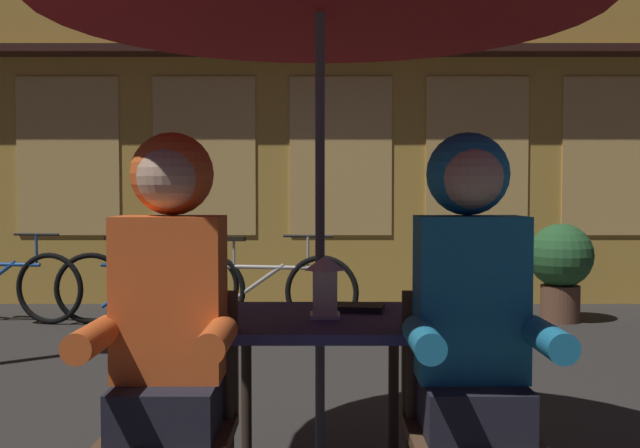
% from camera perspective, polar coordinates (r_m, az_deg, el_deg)
% --- Properties ---
extents(cafe_table, '(0.72, 0.72, 0.74)m').
position_cam_1_polar(cafe_table, '(2.76, -0.01, -9.36)').
color(cafe_table, navy).
rests_on(cafe_table, ground_plane).
extents(lantern, '(0.11, 0.11, 0.23)m').
position_cam_1_polar(lantern, '(2.69, 0.38, -4.84)').
color(lantern, white).
rests_on(lantern, cafe_table).
extents(chair_left, '(0.40, 0.40, 0.87)m').
position_cam_1_polar(chair_left, '(2.48, -11.52, -14.28)').
color(chair_left, '#513823').
rests_on(chair_left, ground_plane).
extents(chair_right, '(0.40, 0.40, 0.87)m').
position_cam_1_polar(chair_right, '(2.48, 11.49, -14.29)').
color(chair_right, '#513823').
rests_on(chair_right, ground_plane).
extents(person_left_hooded, '(0.45, 0.56, 1.40)m').
position_cam_1_polar(person_left_hooded, '(2.35, -11.87, -6.31)').
color(person_left_hooded, black).
rests_on(person_left_hooded, ground_plane).
extents(person_right_hooded, '(0.45, 0.56, 1.40)m').
position_cam_1_polar(person_right_hooded, '(2.35, 11.84, -6.32)').
color(person_right_hooded, black).
rests_on(person_right_hooded, ground_plane).
extents(shopfront_building, '(10.00, 0.93, 6.20)m').
position_cam_1_polar(shopfront_building, '(8.33, -3.59, 15.53)').
color(shopfront_building, gold).
rests_on(shopfront_building, ground_plane).
extents(bicycle_second, '(1.67, 0.26, 0.84)m').
position_cam_1_polar(bicycle_second, '(6.89, -13.39, -4.75)').
color(bicycle_second, black).
rests_on(bicycle_second, ground_plane).
extents(bicycle_third, '(1.67, 0.32, 0.84)m').
position_cam_1_polar(bicycle_third, '(6.48, -4.33, -5.15)').
color(bicycle_third, black).
rests_on(bicycle_third, ground_plane).
extents(book, '(0.22, 0.17, 0.02)m').
position_cam_1_polar(book, '(2.87, 3.01, -6.60)').
color(book, black).
rests_on(book, cafe_table).
extents(potted_plant, '(0.60, 0.60, 0.92)m').
position_cam_1_polar(potted_plant, '(7.13, 18.49, -2.98)').
color(potted_plant, brown).
rests_on(potted_plant, ground_plane).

